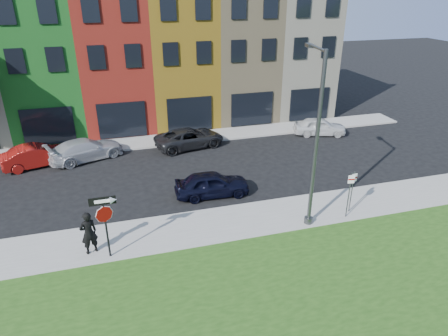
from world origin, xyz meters
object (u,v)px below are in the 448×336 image
object	(u,v)px
stop_sign	(104,215)
sedan_near	(212,184)
street_lamp	(315,142)
man	(89,233)

from	to	relation	value
stop_sign	sedan_near	bearing A→B (deg)	37.22
sedan_near	street_lamp	xyz separation A→B (m)	(3.71, -3.94, 3.51)
stop_sign	sedan_near	world-z (taller)	stop_sign
man	street_lamp	xyz separation A→B (m)	(9.97, -0.28, 3.10)
stop_sign	street_lamp	size ratio (longest dim) A/B	0.35
man	stop_sign	bearing A→B (deg)	124.99
sedan_near	man	bearing A→B (deg)	122.82
sedan_near	street_lamp	world-z (taller)	street_lamp
stop_sign	man	world-z (taller)	stop_sign
man	sedan_near	xyz separation A→B (m)	(6.27, 3.66, -0.41)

